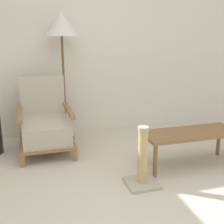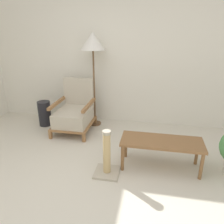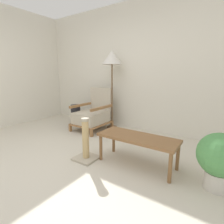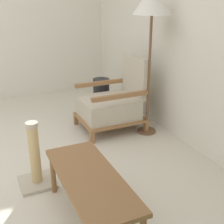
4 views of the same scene
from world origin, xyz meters
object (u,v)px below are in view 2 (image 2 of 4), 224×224
vase (45,113)px  scratching_post (107,159)px  coffee_table (162,144)px  armchair (74,113)px  floor_lamp (93,44)px

vase → scratching_post: scratching_post is taller
coffee_table → vase: (-2.17, 0.99, -0.12)m
vase → armchair: bearing=-9.2°
floor_lamp → coffee_table: 2.08m
armchair → coffee_table: armchair is taller
floor_lamp → scratching_post: size_ratio=2.78×
scratching_post → vase: bearing=139.9°
coffee_table → scratching_post: bearing=-157.8°
scratching_post → floor_lamp: bearing=110.6°
coffee_table → vase: bearing=155.6°
floor_lamp → coffee_table: size_ratio=1.61×
coffee_table → scratching_post: scratching_post is taller
floor_lamp → coffee_table: bearing=-44.4°
armchair → coffee_table: 1.76m
coffee_table → scratching_post: size_ratio=1.73×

